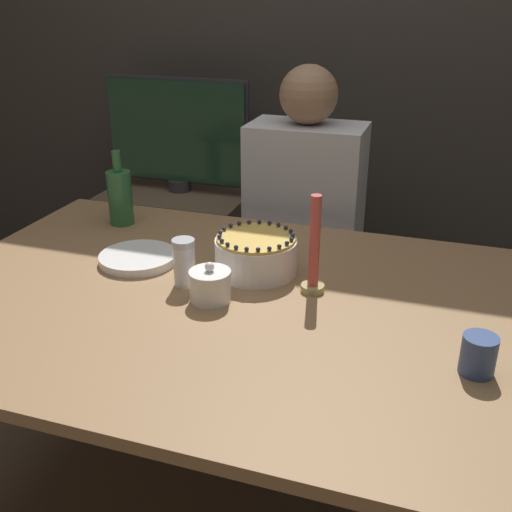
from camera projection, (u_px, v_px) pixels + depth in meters
wall_behind at (343, 31)px, 2.50m from camera, size 8.00×0.05×2.60m
dining_table at (227, 329)px, 1.55m from camera, size 1.58×1.09×0.75m
cake at (256, 255)px, 1.62m from camera, size 0.22×0.22×0.12m
sugar_bowl at (210, 285)px, 1.47m from camera, size 0.10×0.10×0.10m
sugar_shaker at (184, 262)px, 1.54m from camera, size 0.06×0.06×0.13m
plate_stack at (138, 258)px, 1.69m from camera, size 0.22×0.22×0.02m
candle at (314, 254)px, 1.49m from camera, size 0.06×0.06×0.26m
bottle at (120, 196)px, 1.94m from camera, size 0.08×0.08×0.24m
cup at (478, 355)px, 1.19m from camera, size 0.07×0.07×0.08m
person_man_blue_shirt at (303, 259)px, 2.24m from camera, size 0.40×0.34×1.24m
side_cabinet at (184, 253)px, 2.84m from camera, size 0.64×0.48×0.63m
tv_monitor at (177, 133)px, 2.61m from camera, size 0.66×0.10×0.50m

